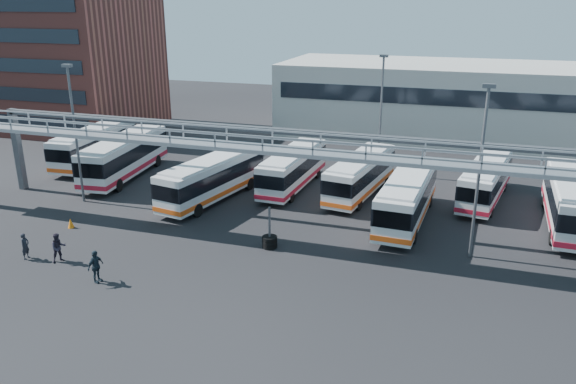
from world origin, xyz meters
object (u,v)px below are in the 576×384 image
(light_pole_mid, at_px, (480,164))
(light_pole_left, at_px, (75,127))
(pedestrian_a, at_px, (25,246))
(bus_5, at_px, (361,174))
(pedestrian_b, at_px, (58,248))
(bus_7, at_px, (486,180))
(bus_0, at_px, (95,144))
(bus_8, at_px, (570,200))
(bus_4, at_px, (293,168))
(cone_right, at_px, (71,223))
(tire_stack, at_px, (270,241))
(bus_1, at_px, (125,155))
(bus_3, at_px, (212,177))
(light_pole_back, at_px, (381,109))
(bus_6, at_px, (407,197))
(pedestrian_d, at_px, (96,267))

(light_pole_mid, bearing_deg, light_pole_left, 177.95)
(pedestrian_a, bearing_deg, bus_5, -49.25)
(pedestrian_b, bearing_deg, light_pole_left, 65.93)
(bus_7, bearing_deg, pedestrian_a, -133.48)
(bus_0, relative_size, bus_8, 0.98)
(bus_4, xyz_separation_m, cone_right, (-11.60, -12.60, -1.38))
(bus_7, height_order, pedestrian_a, bus_7)
(tire_stack, bearing_deg, bus_4, 100.58)
(bus_7, xyz_separation_m, cone_right, (-26.31, -14.14, -1.36))
(bus_1, distance_m, tire_stack, 19.36)
(bus_4, height_order, bus_7, bus_4)
(bus_3, bearing_deg, bus_1, 173.74)
(bus_3, xyz_separation_m, bus_4, (4.90, 4.61, -0.09))
(bus_0, distance_m, bus_8, 39.67)
(light_pole_back, height_order, bus_4, light_pole_back)
(bus_0, bearing_deg, light_pole_left, -62.96)
(bus_6, xyz_separation_m, pedestrian_a, (-20.56, -12.83, -1.02))
(bus_6, distance_m, tire_stack, 10.25)
(light_pole_left, bearing_deg, pedestrian_a, -71.60)
(bus_3, distance_m, pedestrian_d, 13.96)
(bus_4, xyz_separation_m, pedestrian_a, (-10.98, -17.36, -0.91))
(pedestrian_b, height_order, cone_right, pedestrian_b)
(bus_5, distance_m, pedestrian_a, 23.95)
(light_pole_left, bearing_deg, light_pole_mid, -2.05)
(bus_0, distance_m, bus_1, 5.80)
(bus_7, distance_m, bus_8, 6.37)
(cone_right, bearing_deg, bus_8, 18.50)
(pedestrian_a, bearing_deg, light_pole_mid, -77.02)
(pedestrian_b, bearing_deg, bus_8, -26.48)
(bus_5, relative_size, bus_8, 0.93)
(bus_4, distance_m, pedestrian_a, 20.56)
(bus_1, height_order, bus_3, bus_1)
(bus_3, height_order, bus_6, bus_6)
(bus_0, bearing_deg, bus_1, -33.09)
(bus_4, distance_m, bus_6, 10.60)
(pedestrian_d, bearing_deg, pedestrian_b, 76.33)
(bus_8, xyz_separation_m, pedestrian_a, (-30.96, -15.33, -1.09))
(bus_1, distance_m, pedestrian_d, 19.28)
(pedestrian_d, relative_size, tire_stack, 0.69)
(bus_0, bearing_deg, light_pole_back, 7.05)
(bus_4, bearing_deg, bus_1, -171.02)
(light_pole_left, relative_size, light_pole_mid, 1.00)
(tire_stack, bearing_deg, bus_7, 45.90)
(light_pole_left, distance_m, bus_7, 30.60)
(bus_4, bearing_deg, bus_6, -22.83)
(pedestrian_b, bearing_deg, tire_stack, -26.85)
(bus_0, xyz_separation_m, bus_5, (25.06, -1.19, -0.11))
(light_pole_back, xyz_separation_m, pedestrian_a, (-16.86, -23.43, -4.92))
(bus_5, relative_size, bus_7, 1.02)
(bus_4, height_order, tire_stack, bus_4)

